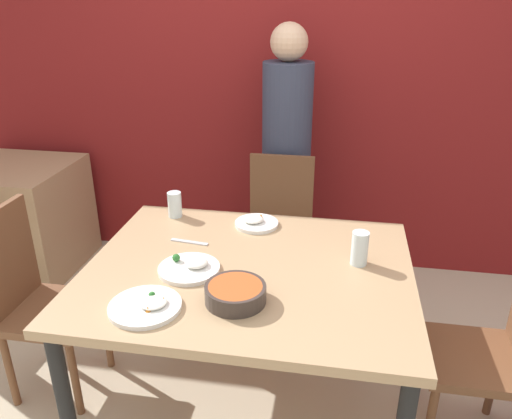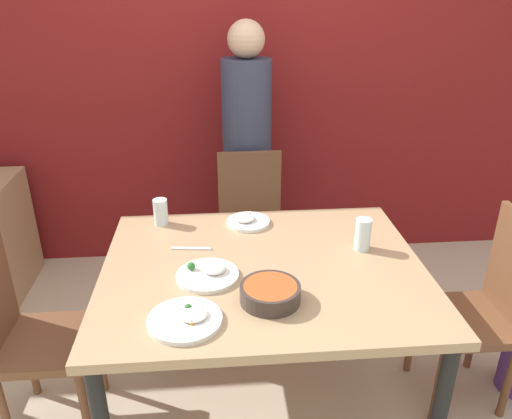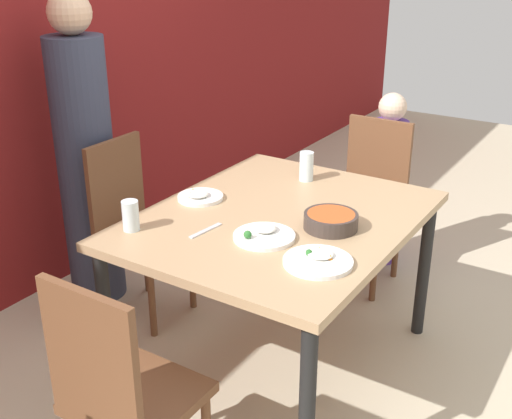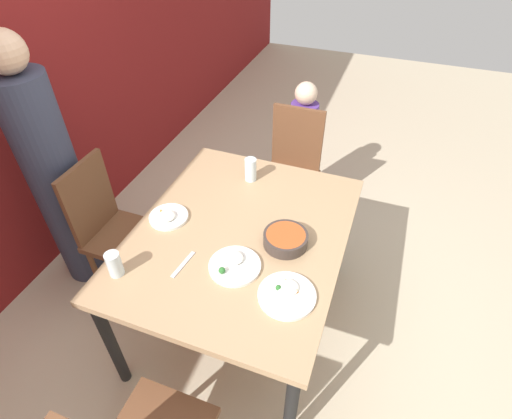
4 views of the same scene
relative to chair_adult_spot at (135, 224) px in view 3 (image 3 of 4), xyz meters
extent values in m
plane|color=beige|center=(-0.01, -0.89, -0.51)|extent=(10.00, 10.00, 0.00)
cube|color=maroon|center=(-0.01, 0.66, 0.84)|extent=(10.00, 0.06, 2.70)
cube|color=tan|center=(-0.01, -0.89, 0.25)|extent=(1.35, 1.09, 0.04)
cylinder|color=black|center=(-0.63, -1.37, -0.14)|extent=(0.06, 0.06, 0.74)
cylinder|color=black|center=(0.60, -1.37, -0.14)|extent=(0.06, 0.06, 0.74)
cylinder|color=black|center=(-0.63, -0.40, -0.14)|extent=(0.06, 0.06, 0.74)
cylinder|color=black|center=(0.60, -0.40, -0.14)|extent=(0.06, 0.06, 0.74)
cube|color=brown|center=(0.00, -0.07, -0.07)|extent=(0.40, 0.40, 0.04)
cube|color=brown|center=(0.00, 0.11, 0.20)|extent=(0.38, 0.03, 0.50)
cylinder|color=brown|center=(-0.17, -0.24, -0.30)|extent=(0.04, 0.04, 0.42)
cylinder|color=brown|center=(0.17, -0.24, -0.30)|extent=(0.04, 0.04, 0.42)
cylinder|color=brown|center=(-0.17, 0.09, -0.30)|extent=(0.04, 0.04, 0.42)
cylinder|color=brown|center=(0.17, 0.09, -0.30)|extent=(0.04, 0.04, 0.42)
cube|color=brown|center=(0.93, -0.89, -0.07)|extent=(0.40, 0.40, 0.04)
cube|color=brown|center=(1.12, -0.89, 0.20)|extent=(0.03, 0.38, 0.50)
cylinder|color=brown|center=(0.77, -0.72, -0.30)|extent=(0.04, 0.04, 0.42)
cylinder|color=brown|center=(0.77, -1.05, -0.30)|extent=(0.04, 0.04, 0.42)
cylinder|color=brown|center=(1.10, -0.72, -0.30)|extent=(0.04, 0.04, 0.42)
cylinder|color=brown|center=(1.10, -1.05, -0.30)|extent=(0.04, 0.04, 0.42)
cube|color=brown|center=(-0.96, -0.89, -0.07)|extent=(0.40, 0.40, 0.04)
cube|color=brown|center=(-1.14, -0.89, 0.20)|extent=(0.03, 0.38, 0.50)
cylinder|color=brown|center=(-0.79, -0.72, -0.30)|extent=(0.04, 0.04, 0.42)
cylinder|color=#33384C|center=(0.00, 0.32, 0.22)|extent=(0.30, 0.30, 1.45)
sphere|color=#DBAD89|center=(0.00, 0.32, 1.06)|extent=(0.22, 0.22, 0.22)
cylinder|color=#5B3893|center=(1.28, -0.89, -0.06)|extent=(0.21, 0.21, 0.91)
sphere|color=beige|center=(1.28, -0.89, 0.48)|extent=(0.17, 0.17, 0.17)
cylinder|color=#3D332D|center=(-0.02, -1.14, 0.30)|extent=(0.23, 0.23, 0.07)
cylinder|color=#BC5123|center=(-0.02, -1.14, 0.33)|extent=(0.20, 0.20, 0.01)
cylinder|color=white|center=(-0.33, -1.24, 0.28)|extent=(0.26, 0.26, 0.02)
ellipsoid|color=white|center=(-0.29, -1.24, 0.30)|extent=(0.10, 0.10, 0.02)
sphere|color=#2D702D|center=(-0.32, -1.20, 0.30)|extent=(0.03, 0.03, 0.03)
cone|color=orange|center=(-0.30, -1.28, 0.30)|extent=(0.02, 0.02, 0.02)
cone|color=orange|center=(-0.26, -1.22, 0.30)|extent=(0.02, 0.02, 0.02)
cylinder|color=white|center=(-0.25, -0.96, 0.28)|extent=(0.25, 0.25, 0.02)
ellipsoid|color=white|center=(-0.22, -0.94, 0.30)|extent=(0.09, 0.09, 0.03)
sphere|color=#2D702D|center=(-0.31, -0.92, 0.30)|extent=(0.03, 0.03, 0.03)
cone|color=orange|center=(-0.21, -0.90, 0.30)|extent=(0.01, 0.01, 0.02)
cylinder|color=white|center=(-0.05, -0.48, 0.28)|extent=(0.21, 0.21, 0.02)
ellipsoid|color=white|center=(-0.07, -0.48, 0.30)|extent=(0.10, 0.10, 0.03)
cone|color=orange|center=(-0.09, -0.45, 0.30)|extent=(0.02, 0.02, 0.03)
cone|color=orange|center=(-0.04, -0.43, 0.30)|extent=(0.02, 0.02, 0.02)
cylinder|color=silver|center=(-0.48, -0.45, 0.33)|extent=(0.07, 0.07, 0.13)
cylinder|color=silver|center=(0.44, -0.78, 0.34)|extent=(0.07, 0.07, 0.15)
cube|color=silver|center=(-0.32, -0.72, 0.27)|extent=(0.18, 0.04, 0.01)
camera|label=1|loc=(0.33, -2.66, 1.32)|focal=35.00mm
camera|label=2|loc=(-0.20, -2.68, 1.36)|focal=35.00mm
camera|label=3|loc=(-2.24, -2.19, 1.40)|focal=45.00mm
camera|label=4|loc=(-1.40, -1.49, 1.75)|focal=28.00mm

